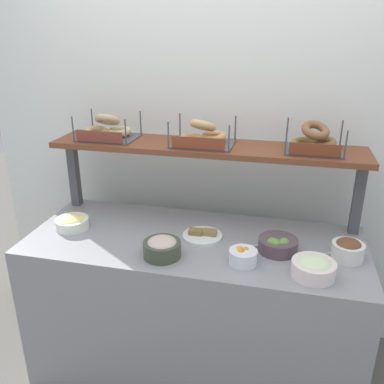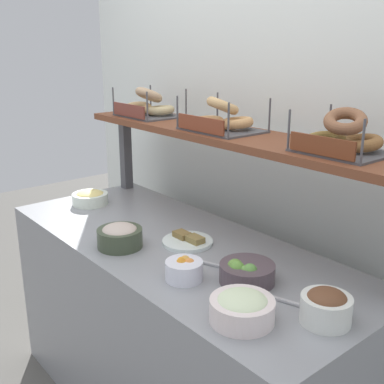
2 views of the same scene
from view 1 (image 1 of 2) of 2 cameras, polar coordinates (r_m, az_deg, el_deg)
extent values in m
plane|color=#595651|center=(2.65, 0.28, -22.91)|extent=(8.00, 8.00, 0.00)
cube|color=white|center=(2.51, 3.21, 6.42)|extent=(2.92, 0.06, 2.40)
cube|color=gray|center=(2.37, 0.30, -15.60)|extent=(1.72, 0.70, 0.85)
cube|color=#4C4C51|center=(2.57, -15.93, 2.44)|extent=(0.05, 0.05, 0.40)
cube|color=#4C4C51|center=(2.29, 21.92, -0.72)|extent=(0.05, 0.05, 0.40)
cube|color=brown|center=(2.23, 1.93, 6.18)|extent=(1.68, 0.32, 0.03)
cylinder|color=white|center=(1.91, 16.37, -10.15)|extent=(0.19, 0.19, 0.07)
ellipsoid|color=beige|center=(1.89, 16.47, -9.39)|extent=(0.15, 0.15, 0.05)
cylinder|color=#3E4935|center=(1.98, -4.14, -7.83)|extent=(0.18, 0.18, 0.08)
ellipsoid|color=beige|center=(1.97, -4.16, -7.03)|extent=(0.14, 0.14, 0.05)
cylinder|color=#52434A|center=(2.06, 11.75, -7.15)|extent=(0.19, 0.19, 0.07)
sphere|color=#67963D|center=(2.02, 10.99, -6.93)|extent=(0.05, 0.05, 0.05)
sphere|color=#62983D|center=(2.02, 11.43, -7.05)|extent=(0.05, 0.05, 0.05)
sphere|color=#659845|center=(2.03, 12.25, -7.00)|extent=(0.04, 0.04, 0.04)
sphere|color=#5F9844|center=(2.04, 12.56, -6.86)|extent=(0.05, 0.05, 0.05)
cylinder|color=white|center=(1.93, 7.04, -8.87)|extent=(0.13, 0.13, 0.07)
sphere|color=orange|center=(1.92, 6.78, -8.30)|extent=(0.04, 0.04, 0.04)
sphere|color=gold|center=(1.92, 6.75, -8.29)|extent=(0.04, 0.04, 0.04)
sphere|color=orange|center=(1.93, 6.50, -8.14)|extent=(0.03, 0.03, 0.03)
sphere|color=orange|center=(1.94, 7.37, -8.03)|extent=(0.04, 0.04, 0.04)
sphere|color=gold|center=(1.94, 6.61, -7.93)|extent=(0.04, 0.04, 0.04)
cylinder|color=white|center=(2.08, 20.64, -7.68)|extent=(0.15, 0.15, 0.08)
ellipsoid|color=brown|center=(2.06, 20.77, -6.83)|extent=(0.12, 0.12, 0.06)
cylinder|color=white|center=(2.33, -16.19, -4.18)|extent=(0.18, 0.18, 0.06)
ellipsoid|color=#F9E484|center=(2.32, -16.25, -3.66)|extent=(0.14, 0.14, 0.04)
cylinder|color=white|center=(2.16, 1.45, -6.07)|extent=(0.21, 0.21, 0.01)
cube|color=olive|center=(2.15, 0.51, -5.50)|extent=(0.07, 0.05, 0.02)
cube|color=olive|center=(2.15, 2.45, -5.59)|extent=(0.07, 0.05, 0.02)
cube|color=#B7B7BC|center=(2.08, 16.48, -8.29)|extent=(0.14, 0.05, 0.01)
ellipsoid|color=#B7B7BC|center=(2.11, 18.81, -8.05)|extent=(0.04, 0.03, 0.01)
cube|color=#B7B7BC|center=(2.07, 7.07, -7.48)|extent=(0.14, 0.06, 0.01)
ellipsoid|color=#B7B7BC|center=(2.10, 9.49, -7.25)|extent=(0.04, 0.03, 0.01)
cube|color=#4C4C51|center=(2.39, -11.39, 7.33)|extent=(0.31, 0.24, 0.01)
cylinder|color=#4C4C51|center=(2.35, -16.07, 8.28)|extent=(0.01, 0.01, 0.14)
cylinder|color=#4C4C51|center=(2.22, -9.13, 8.09)|extent=(0.01, 0.01, 0.14)
cylinder|color=#4C4C51|center=(2.54, -13.59, 9.53)|extent=(0.01, 0.01, 0.14)
cylinder|color=#4C4C51|center=(2.42, -7.08, 9.38)|extent=(0.01, 0.01, 0.14)
cube|color=brown|center=(2.28, -12.69, 7.44)|extent=(0.27, 0.01, 0.06)
torus|color=tan|center=(2.38, -12.96, 8.00)|extent=(0.20, 0.20, 0.06)
torus|color=tan|center=(2.40, -10.06, 8.18)|extent=(0.18, 0.18, 0.05)
torus|color=tan|center=(2.37, -11.58, 9.74)|extent=(0.15, 0.15, 0.09)
cube|color=#4C4C51|center=(2.22, 1.50, 6.62)|extent=(0.32, 0.24, 0.01)
cylinder|color=#4C4C51|center=(2.13, -3.28, 7.79)|extent=(0.01, 0.01, 0.14)
cylinder|color=#4C4C51|center=(2.07, 5.11, 7.28)|extent=(0.01, 0.01, 0.14)
cylinder|color=#4C4C51|center=(2.35, -1.67, 9.12)|extent=(0.01, 0.01, 0.14)
cylinder|color=#4C4C51|center=(2.29, 5.99, 8.68)|extent=(0.01, 0.01, 0.14)
cube|color=brown|center=(2.10, 0.82, 6.73)|extent=(0.27, 0.01, 0.06)
torus|color=tan|center=(2.20, -0.11, 7.22)|extent=(0.15, 0.15, 0.05)
torus|color=tan|center=(2.24, 2.92, 7.56)|extent=(0.19, 0.19, 0.06)
torus|color=tan|center=(2.19, 1.52, 9.15)|extent=(0.19, 0.19, 0.09)
cube|color=#4C4C51|center=(2.19, 16.36, 5.54)|extent=(0.28, 0.24, 0.01)
cylinder|color=#4C4C51|center=(2.06, 12.83, 6.78)|extent=(0.01, 0.01, 0.14)
cylinder|color=#4C4C51|center=(2.08, 20.45, 6.07)|extent=(0.01, 0.01, 0.14)
cylinder|color=#4C4C51|center=(2.28, 12.98, 8.22)|extent=(0.01, 0.01, 0.14)
cylinder|color=#4C4C51|center=(2.30, 19.88, 7.57)|extent=(0.01, 0.01, 0.14)
cube|color=brown|center=(2.07, 16.58, 5.60)|extent=(0.24, 0.01, 0.06)
torus|color=olive|center=(2.15, 15.16, 6.29)|extent=(0.14, 0.15, 0.06)
torus|color=brown|center=(2.22, 17.53, 6.49)|extent=(0.19, 0.20, 0.06)
torus|color=brown|center=(2.17, 16.65, 8.14)|extent=(0.19, 0.19, 0.09)
camera|label=2|loc=(1.27, 65.06, -2.15)|focal=44.69mm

